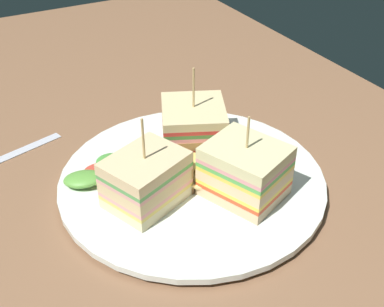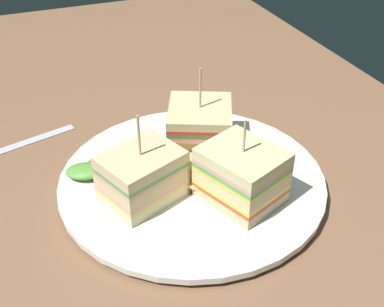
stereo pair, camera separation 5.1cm
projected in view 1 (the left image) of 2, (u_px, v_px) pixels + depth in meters
ground_plane at (192, 192)px, 53.70cm from camera, size 128.63×70.73×1.80cm
plate at (192, 180)px, 52.75cm from camera, size 28.32×28.32×1.25cm
sandwich_wedge_0 at (194, 127)px, 55.83cm from camera, size 9.74×9.46×9.85cm
sandwich_wedge_1 at (146, 180)px, 47.81cm from camera, size 8.20×9.16×9.53cm
sandwich_wedge_2 at (244, 171)px, 48.56cm from camera, size 9.37×8.70×9.09cm
chip_pile at (210, 174)px, 51.24cm from camera, size 6.21×7.01×2.24cm
salad_garnish at (99, 173)px, 51.91cm from camera, size 6.12×8.21×1.63cm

